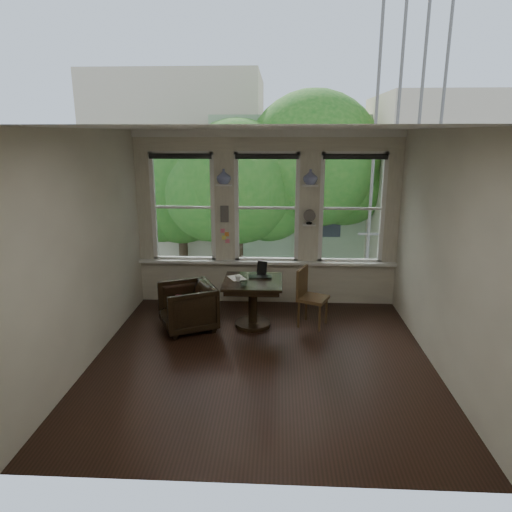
# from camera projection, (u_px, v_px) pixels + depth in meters

# --- Properties ---
(ground) EXTENTS (4.50, 4.50, 0.00)m
(ground) POSITION_uv_depth(u_px,v_px,m) (261.00, 360.00, 6.12)
(ground) COLOR black
(ground) RESTS_ON ground
(ceiling) EXTENTS (4.50, 4.50, 0.00)m
(ceiling) POSITION_uv_depth(u_px,v_px,m) (262.00, 128.00, 5.34)
(ceiling) COLOR silver
(ceiling) RESTS_ON ground
(wall_back) EXTENTS (4.50, 0.00, 4.50)m
(wall_back) POSITION_uv_depth(u_px,v_px,m) (267.00, 219.00, 7.90)
(wall_back) COLOR beige
(wall_back) RESTS_ON ground
(wall_front) EXTENTS (4.50, 0.00, 4.50)m
(wall_front) POSITION_uv_depth(u_px,v_px,m) (251.00, 324.00, 3.56)
(wall_front) COLOR beige
(wall_front) RESTS_ON ground
(wall_left) EXTENTS (0.00, 4.50, 4.50)m
(wall_left) POSITION_uv_depth(u_px,v_px,m) (87.00, 249.00, 5.84)
(wall_left) COLOR beige
(wall_left) RESTS_ON ground
(wall_right) EXTENTS (0.00, 4.50, 4.50)m
(wall_right) POSITION_uv_depth(u_px,v_px,m) (444.00, 254.00, 5.62)
(wall_right) COLOR beige
(wall_right) RESTS_ON ground
(window_left) EXTENTS (1.10, 0.12, 1.90)m
(window_left) POSITION_uv_depth(u_px,v_px,m) (183.00, 207.00, 7.92)
(window_left) COLOR white
(window_left) RESTS_ON ground
(window_center) EXTENTS (1.10, 0.12, 1.90)m
(window_center) POSITION_uv_depth(u_px,v_px,m) (267.00, 208.00, 7.85)
(window_center) COLOR white
(window_center) RESTS_ON ground
(window_right) EXTENTS (1.10, 0.12, 1.90)m
(window_right) POSITION_uv_depth(u_px,v_px,m) (352.00, 208.00, 7.78)
(window_right) COLOR white
(window_right) RESTS_ON ground
(shelf_left) EXTENTS (0.26, 0.16, 0.03)m
(shelf_left) POSITION_uv_depth(u_px,v_px,m) (224.00, 185.00, 7.68)
(shelf_left) COLOR white
(shelf_left) RESTS_ON ground
(shelf_right) EXTENTS (0.26, 0.16, 0.03)m
(shelf_right) POSITION_uv_depth(u_px,v_px,m) (310.00, 185.00, 7.61)
(shelf_right) COLOR white
(shelf_right) RESTS_ON ground
(intercom) EXTENTS (0.14, 0.06, 0.28)m
(intercom) POSITION_uv_depth(u_px,v_px,m) (225.00, 214.00, 7.84)
(intercom) COLOR #59544F
(intercom) RESTS_ON ground
(sticky_notes) EXTENTS (0.16, 0.01, 0.24)m
(sticky_notes) POSITION_uv_depth(u_px,v_px,m) (225.00, 234.00, 7.94)
(sticky_notes) COLOR pink
(sticky_notes) RESTS_ON ground
(desk_fan) EXTENTS (0.20, 0.20, 0.24)m
(desk_fan) POSITION_uv_depth(u_px,v_px,m) (309.00, 219.00, 7.74)
(desk_fan) COLOR #59544F
(desk_fan) RESTS_ON ground
(vase_left) EXTENTS (0.24, 0.24, 0.25)m
(vase_left) POSITION_uv_depth(u_px,v_px,m) (224.00, 176.00, 7.65)
(vase_left) COLOR white
(vase_left) RESTS_ON shelf_left
(vase_right) EXTENTS (0.24, 0.24, 0.25)m
(vase_right) POSITION_uv_depth(u_px,v_px,m) (310.00, 177.00, 7.57)
(vase_right) COLOR white
(vase_right) RESTS_ON shelf_right
(table) EXTENTS (0.90, 0.90, 0.75)m
(table) POSITION_uv_depth(u_px,v_px,m) (253.00, 303.00, 7.11)
(table) COLOR black
(table) RESTS_ON ground
(armchair_left) EXTENTS (1.05, 1.04, 0.72)m
(armchair_left) POSITION_uv_depth(u_px,v_px,m) (188.00, 307.00, 7.00)
(armchair_left) COLOR black
(armchair_left) RESTS_ON ground
(cushion_red) EXTENTS (0.45, 0.45, 0.06)m
(cushion_red) POSITION_uv_depth(u_px,v_px,m) (187.00, 302.00, 6.97)
(cushion_red) COLOR maroon
(cushion_red) RESTS_ON armchair_left
(side_chair_right) EXTENTS (0.55, 0.55, 0.92)m
(side_chair_right) POSITION_uv_depth(u_px,v_px,m) (313.00, 298.00, 7.10)
(side_chair_right) COLOR #442F18
(side_chair_right) RESTS_ON ground
(laptop) EXTENTS (0.36, 0.24, 0.03)m
(laptop) POSITION_uv_depth(u_px,v_px,m) (260.00, 278.00, 7.08)
(laptop) COLOR black
(laptop) RESTS_ON table
(mug) EXTENTS (0.11, 0.11, 0.08)m
(mug) POSITION_uv_depth(u_px,v_px,m) (238.00, 279.00, 6.97)
(mug) COLOR white
(mug) RESTS_ON table
(drinking_glass) EXTENTS (0.13, 0.13, 0.09)m
(drinking_glass) POSITION_uv_depth(u_px,v_px,m) (244.00, 284.00, 6.71)
(drinking_glass) COLOR white
(drinking_glass) RESTS_ON table
(tablet) EXTENTS (0.18, 0.12, 0.22)m
(tablet) POSITION_uv_depth(u_px,v_px,m) (262.00, 268.00, 7.26)
(tablet) COLOR black
(tablet) RESTS_ON table
(papers) EXTENTS (0.33, 0.37, 0.00)m
(papers) POSITION_uv_depth(u_px,v_px,m) (237.00, 278.00, 7.14)
(papers) COLOR silver
(papers) RESTS_ON table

